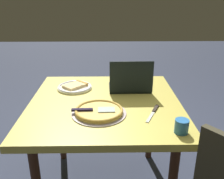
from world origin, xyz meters
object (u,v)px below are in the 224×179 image
(table_knife, at_px, (154,112))
(drink_cup, at_px, (182,126))
(dining_table, at_px, (105,112))
(pizza_plate, at_px, (75,87))
(pizza_tray, at_px, (99,111))
(laptop, at_px, (130,84))

(table_knife, xyz_separation_m, drink_cup, (0.24, 0.10, 0.03))
(dining_table, distance_m, pizza_plate, 0.35)
(pizza_tray, bearing_deg, table_knife, 92.41)
(laptop, relative_size, pizza_plate, 1.19)
(laptop, distance_m, table_knife, 0.38)
(pizza_plate, xyz_separation_m, table_knife, (0.41, 0.54, -0.01))
(table_knife, relative_size, drink_cup, 2.99)
(laptop, xyz_separation_m, drink_cup, (0.60, 0.22, -0.02))
(drink_cup, bearing_deg, pizza_plate, -135.44)
(pizza_plate, bearing_deg, laptop, 82.82)
(drink_cup, bearing_deg, table_knife, -156.58)
(laptop, xyz_separation_m, pizza_plate, (-0.05, -0.42, -0.04))
(pizza_plate, relative_size, table_knife, 1.16)
(drink_cup, bearing_deg, dining_table, -135.01)
(pizza_tray, distance_m, table_knife, 0.34)
(pizza_tray, bearing_deg, pizza_plate, -155.12)
(dining_table, xyz_separation_m, drink_cup, (0.41, 0.41, 0.12))
(pizza_plate, xyz_separation_m, drink_cup, (0.65, 0.64, 0.02))
(dining_table, relative_size, drink_cup, 13.75)
(dining_table, distance_m, table_knife, 0.36)
(pizza_tray, height_order, table_knife, pizza_tray)
(laptop, bearing_deg, pizza_plate, -97.18)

